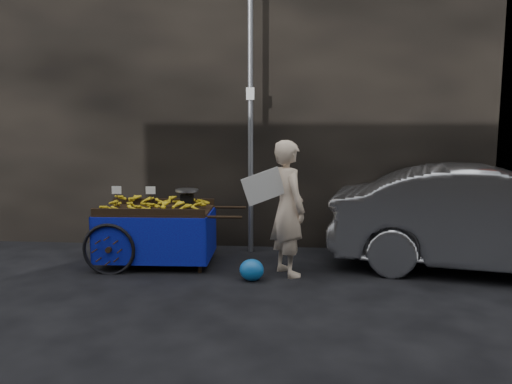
# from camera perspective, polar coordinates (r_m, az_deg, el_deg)

# --- Properties ---
(ground) EXTENTS (80.00, 80.00, 0.00)m
(ground) POSITION_cam_1_polar(r_m,az_deg,el_deg) (6.58, -4.31, -9.58)
(ground) COLOR black
(ground) RESTS_ON ground
(building_wall) EXTENTS (13.50, 2.00, 5.00)m
(building_wall) POSITION_cam_1_polar(r_m,az_deg,el_deg) (8.83, 0.79, 11.35)
(building_wall) COLOR black
(building_wall) RESTS_ON ground
(street_pole) EXTENTS (0.12, 0.10, 4.00)m
(street_pole) POSITION_cam_1_polar(r_m,az_deg,el_deg) (7.52, -0.63, 8.17)
(street_pole) COLOR slate
(street_pole) RESTS_ON ground
(banana_cart) EXTENTS (2.12, 1.09, 1.14)m
(banana_cart) POSITION_cam_1_polar(r_m,az_deg,el_deg) (7.10, -11.68, -2.57)
(banana_cart) COLOR black
(banana_cart) RESTS_ON ground
(vendor) EXTENTS (0.93, 0.77, 1.76)m
(vendor) POSITION_cam_1_polar(r_m,az_deg,el_deg) (6.47, 3.64, -1.84)
(vendor) COLOR beige
(vendor) RESTS_ON ground
(plastic_bag) EXTENTS (0.31, 0.25, 0.28)m
(plastic_bag) POSITION_cam_1_polar(r_m,az_deg,el_deg) (6.35, -0.49, -8.91)
(plastic_bag) COLOR #165DAA
(plastic_bag) RESTS_ON ground
(parked_car) EXTENTS (4.45, 2.27, 1.40)m
(parked_car) POSITION_cam_1_polar(r_m,az_deg,el_deg) (7.32, 25.54, -2.91)
(parked_car) COLOR #A8AAAF
(parked_car) RESTS_ON ground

